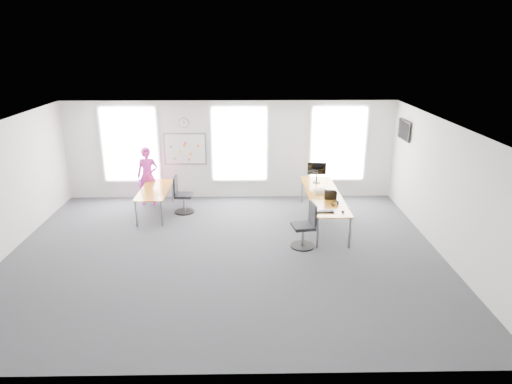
{
  "coord_description": "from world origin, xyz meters",
  "views": [
    {
      "loc": [
        0.56,
        -9.57,
        4.76
      ],
      "look_at": [
        0.75,
        1.2,
        1.1
      ],
      "focal_mm": 32.0,
      "sensor_mm": 36.0,
      "label": 1
    }
  ],
  "objects_px": {
    "chair_left": "(182,197)",
    "person": "(148,176)",
    "monitor": "(317,171)",
    "desk_right": "(324,196)",
    "keyboard": "(325,212)",
    "headphones": "(335,203)",
    "chair_right": "(306,228)",
    "desk_left": "(155,191)"
  },
  "relations": [
    {
      "from": "chair_left",
      "to": "keyboard",
      "type": "bearing_deg",
      "value": -118.63
    },
    {
      "from": "desk_left",
      "to": "chair_right",
      "type": "distance_m",
      "value": 4.58
    },
    {
      "from": "monitor",
      "to": "desk_right",
      "type": "bearing_deg",
      "value": -85.4
    },
    {
      "from": "chair_right",
      "to": "monitor",
      "type": "height_order",
      "value": "monitor"
    },
    {
      "from": "headphones",
      "to": "person",
      "type": "bearing_deg",
      "value": 138.79
    },
    {
      "from": "chair_right",
      "to": "chair_left",
      "type": "relative_size",
      "value": 1.03
    },
    {
      "from": "person",
      "to": "keyboard",
      "type": "xyz_separation_m",
      "value": [
        4.81,
        -2.85,
        -0.06
      ]
    },
    {
      "from": "person",
      "to": "keyboard",
      "type": "bearing_deg",
      "value": -29.68
    },
    {
      "from": "desk_right",
      "to": "monitor",
      "type": "height_order",
      "value": "monitor"
    },
    {
      "from": "desk_right",
      "to": "keyboard",
      "type": "bearing_deg",
      "value": -97.65
    },
    {
      "from": "chair_left",
      "to": "monitor",
      "type": "bearing_deg",
      "value": -85.64
    },
    {
      "from": "desk_right",
      "to": "desk_left",
      "type": "height_order",
      "value": "desk_right"
    },
    {
      "from": "desk_left",
      "to": "person",
      "type": "relative_size",
      "value": 1.14
    },
    {
      "from": "desk_left",
      "to": "keyboard",
      "type": "height_order",
      "value": "keyboard"
    },
    {
      "from": "keyboard",
      "to": "headphones",
      "type": "height_order",
      "value": "headphones"
    },
    {
      "from": "desk_left",
      "to": "chair_right",
      "type": "height_order",
      "value": "chair_right"
    },
    {
      "from": "chair_left",
      "to": "monitor",
      "type": "relative_size",
      "value": 1.78
    },
    {
      "from": "desk_right",
      "to": "desk_left",
      "type": "distance_m",
      "value": 4.7
    },
    {
      "from": "chair_right",
      "to": "chair_left",
      "type": "distance_m",
      "value": 4.0
    },
    {
      "from": "desk_right",
      "to": "keyboard",
      "type": "height_order",
      "value": "keyboard"
    },
    {
      "from": "chair_right",
      "to": "keyboard",
      "type": "distance_m",
      "value": 0.61
    },
    {
      "from": "chair_right",
      "to": "desk_right",
      "type": "bearing_deg",
      "value": 145.96
    },
    {
      "from": "desk_left",
      "to": "keyboard",
      "type": "relative_size",
      "value": 4.59
    },
    {
      "from": "chair_right",
      "to": "keyboard",
      "type": "relative_size",
      "value": 2.52
    },
    {
      "from": "desk_right",
      "to": "person",
      "type": "distance_m",
      "value": 5.22
    },
    {
      "from": "chair_left",
      "to": "person",
      "type": "height_order",
      "value": "person"
    },
    {
      "from": "chair_right",
      "to": "headphones",
      "type": "bearing_deg",
      "value": 120.74
    },
    {
      "from": "chair_left",
      "to": "person",
      "type": "xyz_separation_m",
      "value": [
        -1.08,
        0.72,
        0.41
      ]
    },
    {
      "from": "desk_left",
      "to": "keyboard",
      "type": "bearing_deg",
      "value": -24.76
    },
    {
      "from": "desk_right",
      "to": "desk_left",
      "type": "bearing_deg",
      "value": 170.77
    },
    {
      "from": "chair_left",
      "to": "keyboard",
      "type": "height_order",
      "value": "chair_left"
    },
    {
      "from": "desk_left",
      "to": "monitor",
      "type": "relative_size",
      "value": 3.34
    },
    {
      "from": "person",
      "to": "desk_left",
      "type": "bearing_deg",
      "value": -65.34
    },
    {
      "from": "person",
      "to": "keyboard",
      "type": "distance_m",
      "value": 5.59
    },
    {
      "from": "desk_left",
      "to": "monitor",
      "type": "height_order",
      "value": "monitor"
    },
    {
      "from": "keyboard",
      "to": "headphones",
      "type": "relative_size",
      "value": 2.48
    },
    {
      "from": "desk_left",
      "to": "monitor",
      "type": "xyz_separation_m",
      "value": [
        4.59,
        0.29,
        0.5
      ]
    },
    {
      "from": "chair_right",
      "to": "headphones",
      "type": "height_order",
      "value": "chair_right"
    },
    {
      "from": "keyboard",
      "to": "monitor",
      "type": "bearing_deg",
      "value": 91.52
    },
    {
      "from": "desk_right",
      "to": "keyboard",
      "type": "xyz_separation_m",
      "value": [
        -0.18,
        -1.3,
        0.06
      ]
    },
    {
      "from": "desk_right",
      "to": "monitor",
      "type": "distance_m",
      "value": 1.13
    },
    {
      "from": "headphones",
      "to": "desk_right",
      "type": "bearing_deg",
      "value": 83.73
    }
  ]
}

